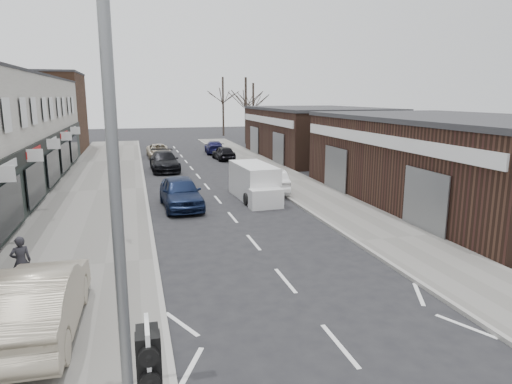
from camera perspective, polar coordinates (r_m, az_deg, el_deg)
pavement_left at (r=29.57m, az=-19.20°, el=0.12°), size 5.50×64.00×0.12m
pavement_right at (r=31.19m, az=4.32°, el=1.33°), size 3.50×64.00×0.12m
brick_block_far at (r=52.74m, az=-25.21°, el=8.87°), size 8.00×10.00×8.00m
right_unit_near at (r=27.14m, az=23.81°, el=3.46°), size 10.00×18.00×4.50m
right_unit_far at (r=44.43m, az=7.52°, el=7.26°), size 10.00×16.00×4.50m
tree_far_a at (r=56.84m, az=-1.26°, el=6.08°), size 3.60×3.60×8.00m
tree_far_b at (r=63.24m, az=-0.34°, el=6.67°), size 3.60×3.60×7.50m
tree_far_c at (r=68.41m, az=-4.08°, el=7.03°), size 3.60×3.60×8.50m
street_lamp at (r=6.23m, az=-15.62°, el=0.94°), size 2.23×0.22×8.00m
warning_sign at (r=19.27m, az=-16.90°, el=0.74°), size 0.12×0.80×2.70m
white_van at (r=25.87m, az=-0.18°, el=1.15°), size 2.03×5.17×1.98m
sedan_on_pavement at (r=12.36m, az=-25.62°, el=-12.13°), size 1.93×5.21×1.70m
pedestrian at (r=15.46m, az=-27.31°, el=-7.76°), size 0.67×0.54×1.58m
parked_car_left_a at (r=24.20m, az=-9.39°, el=-0.04°), size 2.14×4.89×1.64m
parked_car_left_b at (r=36.54m, az=-11.38°, el=3.79°), size 2.23×5.25×1.51m
parked_car_left_c at (r=44.93m, az=-12.10°, el=5.07°), size 2.21×4.54×1.24m
parked_car_right_a at (r=27.77m, az=1.85°, el=1.44°), size 1.93×4.50×1.44m
parked_car_right_b at (r=42.21m, az=-4.07°, el=4.90°), size 1.79×3.87×1.28m
parked_car_right_c at (r=47.09m, az=-5.24°, el=5.60°), size 2.15×4.53×1.27m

